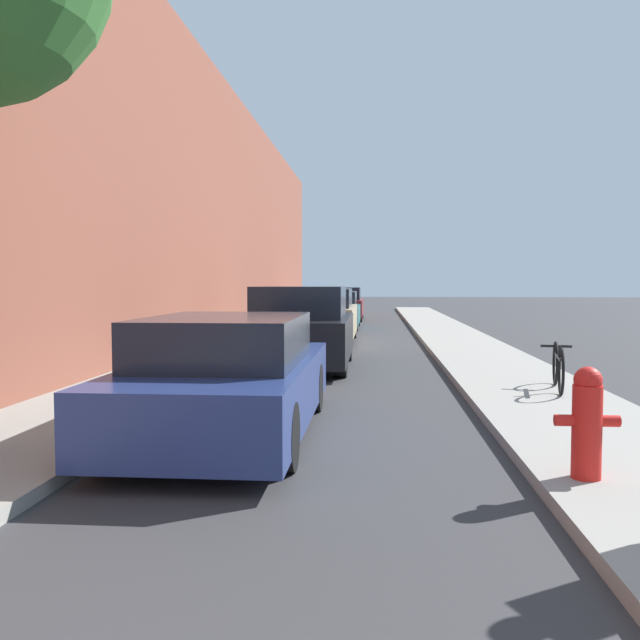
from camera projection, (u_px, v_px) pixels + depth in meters
name	position (u px, v px, depth m)	size (l,w,h in m)	color
ground_plane	(347.00, 355.00, 14.95)	(120.00, 120.00, 0.00)	#333335
sidewalk_left	(221.00, 352.00, 15.19)	(2.00, 52.00, 0.12)	gray
sidewalk_right	(477.00, 354.00, 14.71)	(2.00, 52.00, 0.12)	gray
building_facade_left	(161.00, 185.00, 15.08)	(0.70, 52.00, 7.76)	brown
parked_car_navy	(229.00, 378.00, 7.13)	(1.77, 4.38, 1.30)	black
parked_car_black	(301.00, 330.00, 12.71)	(1.87, 3.92, 1.58)	black
parked_car_champagne	(320.00, 316.00, 18.20)	(1.90, 4.49, 1.48)	black
parked_car_teal	(332.00, 311.00, 23.71)	(1.91, 4.16, 1.33)	black
parked_car_maroon	(342.00, 304.00, 28.94)	(1.85, 4.65, 1.43)	black
fire_hydrant	(587.00, 421.00, 5.16)	(0.49, 0.23, 0.88)	red
bicycle	(558.00, 366.00, 9.41)	(0.46, 1.59, 0.66)	black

